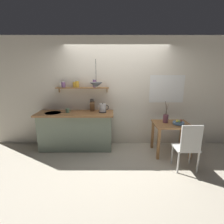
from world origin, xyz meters
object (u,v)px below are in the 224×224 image
Objects in this scene: dining_table at (171,129)px; knife_block at (92,106)px; dining_chair_near at (187,145)px; pendant_lamp at (96,85)px; fruit_bowl at (178,122)px; twig_vase at (165,118)px; electric_kettle at (102,108)px; coffee_mug_by_sink at (67,111)px.

dining_table is 1.95m from knife_block.
dining_chair_near is 1.56× the size of pendant_lamp.
fruit_bowl is (0.11, -0.08, 0.19)m from dining_table.
twig_vase reaches higher than electric_kettle.
pendant_lamp is (0.13, -0.24, 0.54)m from knife_block.
coffee_mug_by_sink reaches higher than dining_chair_near.
knife_block is at bearing 153.76° from electric_kettle.
dining_chair_near is at bearing -93.87° from fruit_bowl.
dining_chair_near is (0.07, -0.72, -0.06)m from dining_table.
dining_chair_near is 0.87m from twig_vase.
knife_block is (-1.97, 0.50, 0.27)m from fruit_bowl.
knife_block is at bearing 118.61° from pendant_lamp.
dining_chair_near is at bearing -84.32° from dining_table.
dining_table is at bearing -6.13° from coffee_mug_by_sink.
coffee_mug_by_sink reaches higher than dining_table.
twig_vase is at bearing -3.88° from pendant_lamp.
twig_vase is (-0.13, 0.08, 0.24)m from dining_table.
electric_kettle is at bearing 169.51° from dining_table.
fruit_bowl is 0.40× the size of pendant_lamp.
dining_table is at bearing 95.68° from dining_chair_near.
pendant_lamp reaches higher than fruit_bowl.
fruit_bowl is at bearing -12.33° from electric_kettle.
knife_block reaches higher than dining_chair_near.
twig_vase is 3.90× the size of coffee_mug_by_sink.
coffee_mug_by_sink is at bearing 175.40° from twig_vase.
electric_kettle reaches higher than fruit_bowl.
electric_kettle is 0.84m from coffee_mug_by_sink.
coffee_mug_by_sink is at bearing 173.76° from pendant_lamp.
pendant_lamp is at bearing -6.24° from coffee_mug_by_sink.
pendant_lamp reaches higher than electric_kettle.
dining_chair_near is 2.30m from knife_block.
pendant_lamp reaches higher than dining_table.
dining_chair_near reaches higher than dining_table.
dining_table is 0.23m from fruit_bowl.
coffee_mug_by_sink is (-2.30, 0.18, 0.14)m from twig_vase.
fruit_bowl is 0.29m from twig_vase.
fruit_bowl is 0.49× the size of twig_vase.
coffee_mug_by_sink is 0.94m from pendant_lamp.
coffee_mug_by_sink is (-0.57, -0.16, -0.08)m from knife_block.
pendant_lamp is at bearing -61.39° from knife_block.
dining_table is at bearing -12.91° from knife_block.
knife_block is (-1.92, 1.14, 0.52)m from dining_chair_near.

